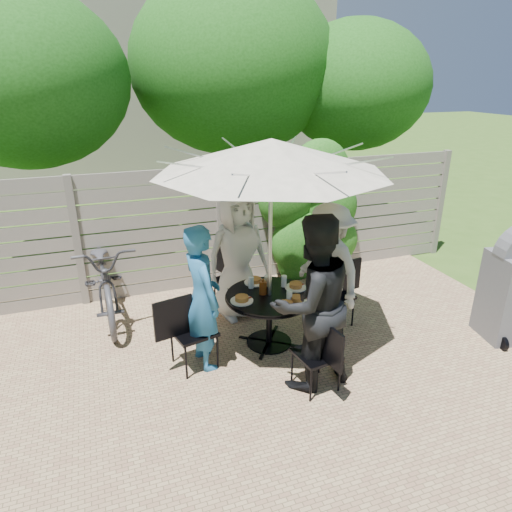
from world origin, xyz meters
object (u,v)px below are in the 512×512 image
object	(u,v)px
chair_left	(193,346)
person_front	(312,304)
plate_extra	(297,300)
bicycle	(105,276)
umbrella	(271,156)
syrup_jug	(263,288)
person_right	(328,268)
glass_front	(289,296)
plate_front	(286,305)
plate_left	(242,299)
glass_back	(251,282)
chair_front	(316,368)
patio_table	(269,310)
person_left	(202,298)
chair_back	(234,292)
plate_back	(255,281)
plate_right	(296,286)
coffee_cup	(268,281)
glass_right	(284,281)
chair_right	(334,307)
person_back	(238,255)

from	to	relation	value
chair_left	person_front	size ratio (longest dim) A/B	0.48
plate_extra	bicycle	size ratio (longest dim) A/B	0.11
umbrella	plate_extra	world-z (taller)	umbrella
syrup_jug	bicycle	distance (m)	2.22
person_right	glass_front	world-z (taller)	person_right
plate_front	plate_left	bearing A→B (deg)	143.89
plate_front	glass_back	xyz separation A→B (m)	(-0.20, 0.60, 0.05)
umbrella	chair_front	world-z (taller)	umbrella
patio_table	person_right	size ratio (longest dim) A/B	0.70
person_left	glass_back	distance (m)	0.77
patio_table	chair_front	distance (m)	0.99
glass_front	umbrella	bearing A→B (deg)	120.89
person_front	glass_back	size ratio (longest dim) A/B	13.26
person_front	chair_left	bearing A→B (deg)	-40.66
glass_back	person_front	bearing A→B (deg)	-75.61
patio_table	person_left	bearing A→B (deg)	-171.11
person_left	glass_front	distance (m)	0.97
chair_front	glass_front	world-z (taller)	chair_front
chair_back	bicycle	size ratio (longest dim) A/B	0.44
plate_left	syrup_jug	xyz separation A→B (m)	(0.29, 0.10, 0.06)
glass_front	plate_extra	bearing A→B (deg)	-19.38
plate_back	plate_left	distance (m)	0.51
plate_right	coffee_cup	size ratio (longest dim) A/B	2.17
plate_back	bicycle	distance (m)	2.04
person_left	syrup_jug	size ratio (longest dim) A/B	10.26
plate_right	syrup_jug	distance (m)	0.43
chair_front	chair_back	bearing A→B (deg)	0.66
plate_right	glass_right	bearing A→B (deg)	142.64
coffee_cup	plate_extra	bearing A→B (deg)	-72.36
chair_front	glass_back	xyz separation A→B (m)	(-0.29, 1.19, 0.48)
glass_back	coffee_cup	size ratio (longest dim) A/B	1.17
chair_right	glass_front	world-z (taller)	chair_right
person_left	chair_right	xyz separation A→B (m)	(1.77, 0.28, -0.56)
person_left	plate_left	world-z (taller)	person_left
umbrella	plate_right	xyz separation A→B (m)	(0.36, 0.06, -1.57)
glass_front	coffee_cup	size ratio (longest dim) A/B	1.17
person_front	bicycle	world-z (taller)	person_front
glass_front	chair_front	bearing A→B (deg)	-89.59
person_right	patio_table	bearing A→B (deg)	-90.00
patio_table	chair_back	size ratio (longest dim) A/B	1.25
chair_front	person_back	bearing A→B (deg)	0.59
chair_back	person_left	world-z (taller)	person_left
patio_table	umbrella	size ratio (longest dim) A/B	0.40
plate_back	bicycle	bearing A→B (deg)	147.68
chair_left	plate_front	world-z (taller)	chair_left
person_back	plate_front	xyz separation A→B (m)	(0.18, -1.18, -0.18)
umbrella	plate_extra	distance (m)	1.61
chair_left	person_front	distance (m)	1.43
person_left	chair_left	bearing A→B (deg)	90.47
chair_front	coffee_cup	size ratio (longest dim) A/B	6.96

